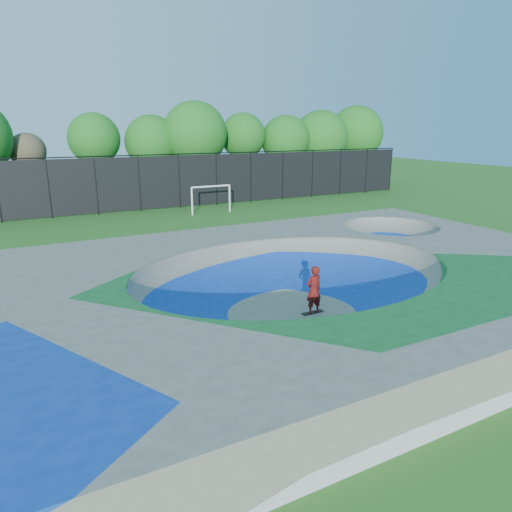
{
  "coord_description": "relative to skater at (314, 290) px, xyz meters",
  "views": [
    {
      "loc": [
        -7.81,
        -12.16,
        5.97
      ],
      "look_at": [
        0.1,
        3.0,
        1.1
      ],
      "focal_mm": 32.0,
      "sensor_mm": 36.0,
      "label": 1
    }
  ],
  "objects": [
    {
      "name": "skate_deck",
      "position": [
        -0.33,
        0.63,
        -0.07
      ],
      "size": [
        22.0,
        14.0,
        1.5
      ],
      "primitive_type": "cube",
      "color": "gray",
      "rests_on": "ground"
    },
    {
      "name": "ground",
      "position": [
        -0.33,
        0.63,
        -0.82
      ],
      "size": [
        120.0,
        120.0,
        0.0
      ],
      "primitive_type": "plane",
      "color": "#28611B",
      "rests_on": "ground"
    },
    {
      "name": "skater",
      "position": [
        0.0,
        0.0,
        0.0
      ],
      "size": [
        0.63,
        0.43,
        1.65
      ],
      "primitive_type": "imported",
      "rotation": [
        0.0,
        0.0,
        3.21
      ],
      "color": "#B6170E",
      "rests_on": "ground"
    },
    {
      "name": "skateboard",
      "position": [
        0.0,
        0.0,
        -0.8
      ],
      "size": [
        0.78,
        0.22,
        0.05
      ],
      "primitive_type": "cube",
      "rotation": [
        0.0,
        0.0,
        -0.0
      ],
      "color": "black",
      "rests_on": "ground"
    },
    {
      "name": "fence",
      "position": [
        -0.33,
        21.63,
        1.27
      ],
      "size": [
        48.09,
        0.09,
        4.04
      ],
      "color": "black",
      "rests_on": "ground"
    },
    {
      "name": "treeline",
      "position": [
        -0.94,
        26.95,
        4.29
      ],
      "size": [
        53.91,
        7.66,
        8.67
      ],
      "color": "#4F3627",
      "rests_on": "ground"
    },
    {
      "name": "soccer_goal",
      "position": [
        3.91,
        18.45,
        0.54
      ],
      "size": [
        2.99,
        0.12,
        1.97
      ],
      "color": "white",
      "rests_on": "ground"
    }
  ]
}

